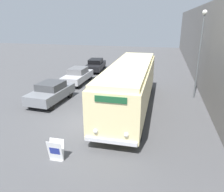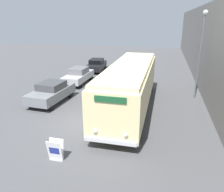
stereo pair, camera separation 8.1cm
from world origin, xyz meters
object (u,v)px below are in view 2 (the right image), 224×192
at_px(parked_car_near, 51,92).
at_px(parked_car_far, 96,65).
at_px(vintage_bus, 130,84).
at_px(parked_car_mid, 78,75).
at_px(sign_board, 55,150).
at_px(streetlamp, 201,44).

relative_size(parked_car_near, parked_car_far, 0.90).
distance_m(parked_car_near, parked_car_far, 11.07).
xyz_separation_m(vintage_bus, parked_car_near, (-5.94, -0.11, -1.00)).
bearing_deg(parked_car_far, parked_car_mid, -95.74).
distance_m(parked_car_near, parked_car_mid, 5.39).
xyz_separation_m(sign_board, parked_car_mid, (-3.71, 11.96, 0.30)).
height_order(vintage_bus, parked_car_far, vintage_bus).
bearing_deg(streetlamp, parked_car_far, 144.63).
xyz_separation_m(vintage_bus, parked_car_far, (-5.90, 10.96, -1.07)).
bearing_deg(vintage_bus, streetlamp, 36.17).
bearing_deg(vintage_bus, parked_car_mid, 138.38).
height_order(sign_board, parked_car_mid, parked_car_mid).
distance_m(streetlamp, parked_car_mid, 11.35).
distance_m(parked_car_mid, parked_car_far, 5.68).
xyz_separation_m(parked_car_near, parked_car_mid, (-0.00, 5.39, -0.02)).
relative_size(vintage_bus, sign_board, 11.31).
relative_size(parked_car_mid, parked_car_far, 0.91).
height_order(streetlamp, parked_car_far, streetlamp).
relative_size(sign_board, streetlamp, 0.15).
xyz_separation_m(sign_board, streetlamp, (6.92, 10.11, 3.79)).
distance_m(vintage_bus, parked_car_far, 12.49).
height_order(parked_car_mid, parked_car_far, parked_car_mid).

